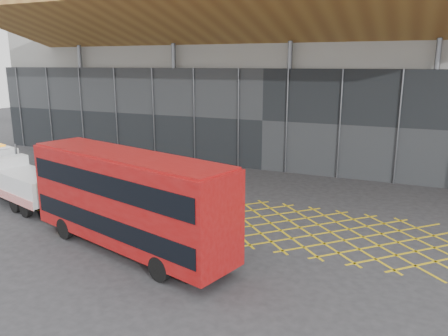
% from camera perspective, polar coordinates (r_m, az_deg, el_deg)
% --- Properties ---
extents(ground_plane, '(120.00, 120.00, 0.00)m').
position_cam_1_polar(ground_plane, '(26.31, -7.35, -5.17)').
color(ground_plane, '#2A2A2C').
extents(road_markings, '(27.96, 7.16, 0.01)m').
position_cam_1_polar(road_markings, '(24.03, 4.27, -6.91)').
color(road_markings, gold).
rests_on(road_markings, ground_plane).
extents(construction_building, '(55.00, 23.97, 18.00)m').
position_cam_1_polar(construction_building, '(41.20, 8.36, 14.20)').
color(construction_building, gray).
rests_on(construction_building, ground_plane).
extents(recovery_truck, '(9.59, 4.52, 3.36)m').
position_cam_1_polar(recovery_truck, '(29.57, -25.61, -1.19)').
color(recovery_truck, black).
rests_on(recovery_truck, ground_plane).
extents(bus_towed, '(11.42, 5.47, 4.54)m').
position_cam_1_polar(bus_towed, '(20.03, -12.48, -3.81)').
color(bus_towed, maroon).
rests_on(bus_towed, ground_plane).
extents(worker, '(0.62, 0.80, 1.95)m').
position_cam_1_polar(worker, '(23.44, -20.47, -5.79)').
color(worker, yellow).
rests_on(worker, ground_plane).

